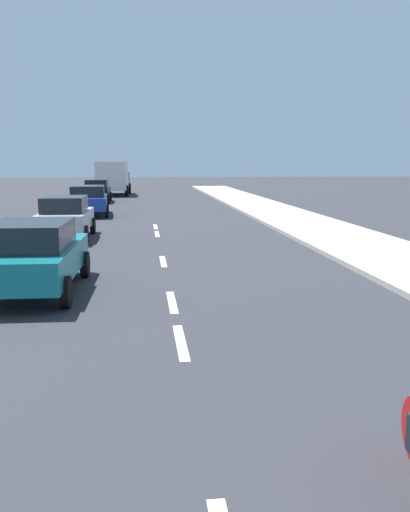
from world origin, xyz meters
name	(u,v)px	position (x,y,z in m)	size (l,w,h in m)	color
ground_plane	(160,246)	(0.00, 20.00, 0.00)	(160.00, 160.00, 0.00)	#2D2D33
sidewalk_strip	(331,234)	(6.70, 22.00, 0.07)	(3.60, 80.00, 0.14)	#B2ADA3
lane_stripe_2	(181,342)	(0.00, 9.73, 0.00)	(0.16, 1.80, 0.01)	white
lane_stripe_3	(172,302)	(0.00, 12.32, 0.00)	(0.16, 1.80, 0.01)	white
lane_stripe_4	(163,261)	(0.00, 17.02, 0.00)	(0.16, 1.80, 0.01)	white
lane_stripe_5	(157,234)	(0.00, 23.16, 0.00)	(0.16, 1.80, 0.01)	white
lane_stripe_6	(155,227)	(0.00, 25.64, 0.00)	(0.16, 1.80, 0.01)	white
parked_car_teal	(33,254)	(-2.97, 13.55, 0.84)	(2.12, 4.42, 1.57)	#14727A
parked_car_silver	(65,216)	(-3.38, 22.19, 0.84)	(1.90, 4.03, 1.57)	#B7BABF
parked_car_blue	(88,199)	(-3.38, 31.26, 0.84)	(2.27, 4.63, 1.57)	#1E389E
parked_car_black	(97,190)	(-3.64, 40.77, 0.84)	(1.85, 3.95, 1.57)	black
delivery_truck	(113,177)	(-2.91, 48.86, 1.50)	(2.83, 6.31, 2.80)	#23478C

